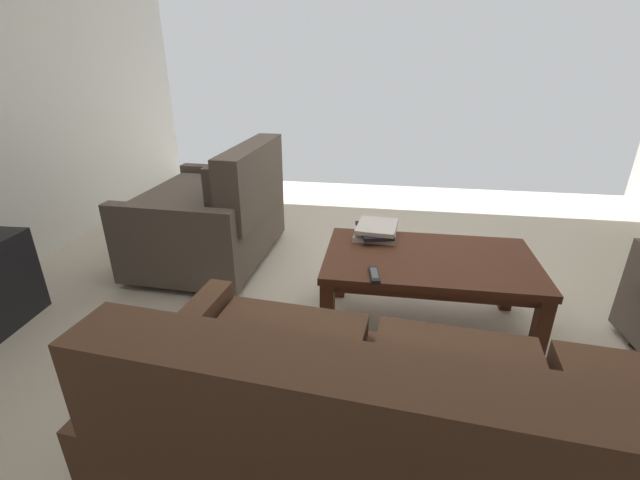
% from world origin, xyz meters
% --- Properties ---
extents(ground_plane, '(5.43, 5.36, 0.01)m').
position_xyz_m(ground_plane, '(0.00, 0.00, -0.00)').
color(ground_plane, beige).
extents(sofa_main, '(2.10, 1.04, 0.91)m').
position_xyz_m(sofa_main, '(-0.23, 1.49, 0.38)').
color(sofa_main, black).
rests_on(sofa_main, ground).
extents(loveseat_near, '(0.94, 1.18, 0.90)m').
position_xyz_m(loveseat_near, '(1.27, -0.42, 0.38)').
color(loveseat_near, black).
rests_on(loveseat_near, ground).
extents(coffee_table, '(1.14, 0.68, 0.46)m').
position_xyz_m(coffee_table, '(-0.24, 0.26, 0.40)').
color(coffee_table, '#4C2819').
rests_on(coffee_table, ground).
extents(book_stack, '(0.27, 0.32, 0.08)m').
position_xyz_m(book_stack, '(0.06, 0.02, 0.50)').
color(book_stack, silver).
rests_on(book_stack, coffee_table).
extents(tv_remote, '(0.07, 0.16, 0.02)m').
position_xyz_m(tv_remote, '(0.05, 0.53, 0.47)').
color(tv_remote, black).
rests_on(tv_remote, coffee_table).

